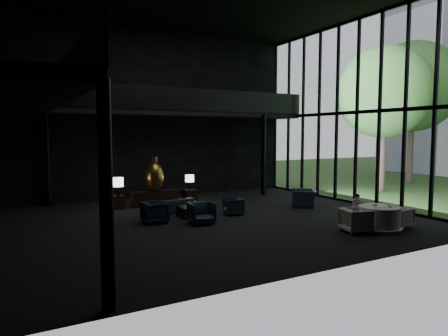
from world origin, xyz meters
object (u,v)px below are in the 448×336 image
coffee_table (192,211)px  lounge_armchair_west (155,211)px  bronze_urn (155,176)px  table_lamp_left (118,183)px  lounge_armchair_south (201,212)px  child (357,202)px  table_lamp_right (190,179)px  dining_table (379,219)px  side_table_left (117,202)px  dining_chair_north (357,216)px  dining_chair_west (356,218)px  lounge_armchair_east (233,206)px  sofa (175,204)px  dining_chair_east (399,217)px  side_table_right (190,196)px  window_armchair (304,195)px  console (155,198)px

coffee_table → lounge_armchair_west: bearing=-169.8°
bronze_urn → table_lamp_left: size_ratio=1.95×
lounge_armchair_south → child: 5.29m
table_lamp_right → coffee_table: (-1.15, -2.84, -0.86)m
table_lamp_right → dining_table: bearing=-66.0°
side_table_left → table_lamp_left: bearing=-90.0°
dining_chair_north → dining_chair_west: (-0.84, -0.74, 0.13)m
lounge_armchair_west → coffee_table: bearing=-81.5°
lounge_armchair_east → sofa: bearing=-117.2°
lounge_armchair_east → coffee_table: size_ratio=0.70×
table_lamp_left → sofa: (1.83, -1.52, -0.77)m
lounge_armchair_south → dining_chair_north: bearing=-25.5°
sofa → dining_table: size_ratio=1.12×
lounge_armchair_south → dining_chair_west: size_ratio=0.97×
table_lamp_right → dining_chair_east: bearing=-61.3°
side_table_right → lounge_armchair_east: lounge_armchair_east is taller
side_table_right → dining_chair_east: dining_chair_east is taller
window_armchair → dining_table: window_armchair is taller
table_lamp_right → lounge_armchair_west: (-2.67, -3.12, -0.64)m
side_table_left → coffee_table: size_ratio=0.62×
lounge_armchair_west → dining_chair_north: 6.90m
table_lamp_right → coffee_table: table_lamp_right is taller
lounge_armchair_east → table_lamp_right: bearing=-158.8°
lounge_armchair_east → console: bearing=-134.4°
dining_table → dining_chair_east: (0.81, -0.10, 0.01)m
dining_table → table_lamp_right: bearing=114.0°
child → lounge_armchair_south: bearing=-28.2°
console → dining_chair_east: size_ratio=3.02×
table_lamp_left → lounge_armchair_east: table_lamp_left is taller
lounge_armchair_south → coffee_table: bearing=85.0°
coffee_table → side_table_left: bearing=125.1°
console → side_table_left: (-1.60, 0.02, -0.04)m
coffee_table → dining_table: size_ratio=0.62×
console → dining_chair_east: 9.56m
dining_chair_north → console: bearing=-67.5°
side_table_left → dining_chair_east: size_ratio=0.84×
lounge_armchair_east → dining_table: (2.94, -4.29, 0.01)m
sofa → child: (4.68, -4.90, 0.42)m
dining_chair_east → child: size_ratio=1.15×
console → dining_chair_east: (5.75, -7.64, 0.01)m
lounge_armchair_east → dining_chair_east: dining_chair_east is taller
dining_chair_east → dining_chair_west: 1.75m
dining_chair_north → lounge_armchair_south: bearing=-42.9°
dining_chair_west → lounge_armchair_south: bearing=62.0°
lounge_armchair_east → dining_table: dining_table is taller
console → lounge_armchair_south: size_ratio=2.37×
table_lamp_right → sofa: (-1.37, -1.65, -0.74)m
dining_chair_east → dining_chair_west: dining_chair_west is taller
console → coffee_table: (0.45, -2.90, -0.12)m
lounge_armchair_east → dining_chair_east: size_ratio=0.95×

